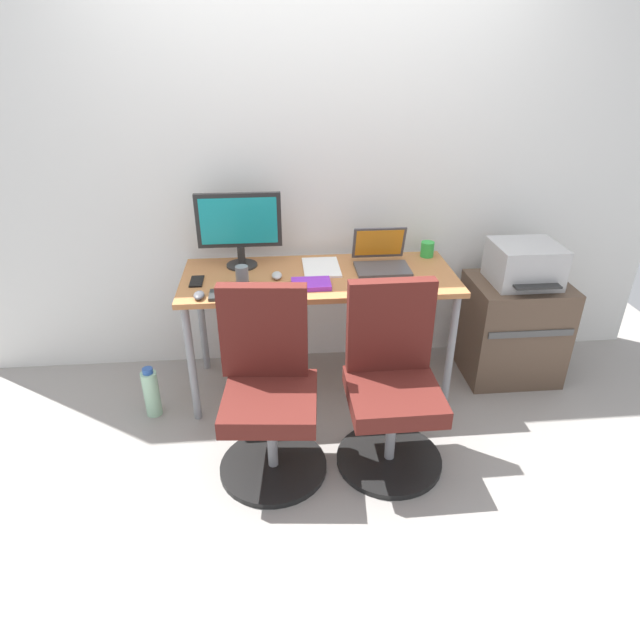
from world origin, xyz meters
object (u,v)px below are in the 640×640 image
coffee_mug (427,249)px  office_chair_left (269,393)px  side_cabinet (512,329)px  office_chair_right (391,387)px  water_bottle_on_floor (151,393)px  desktop_monitor (239,225)px  open_laptop (381,258)px  printer (524,264)px

coffee_mug → office_chair_left: bearing=-137.9°
side_cabinet → office_chair_right: bearing=-142.8°
water_bottle_on_floor → desktop_monitor: 1.08m
office_chair_left → open_laptop: bearing=48.1°
printer → open_laptop: (-0.85, 0.05, 0.05)m
office_chair_right → open_laptop: 0.84m
printer → open_laptop: 0.85m
office_chair_right → coffee_mug: 1.04m
water_bottle_on_floor → desktop_monitor: (0.54, 0.38, 0.85)m
office_chair_right → water_bottle_on_floor: (-1.28, 0.45, -0.28)m
printer → side_cabinet: bearing=90.0°
office_chair_right → printer: bearing=37.1°
side_cabinet → open_laptop: (-0.85, 0.05, 0.48)m
open_laptop → coffee_mug: (0.31, 0.14, -0.01)m
office_chair_right → open_laptop: size_ratio=3.03×
office_chair_left → coffee_mug: office_chair_left is taller
side_cabinet → desktop_monitor: desktop_monitor is taller
water_bottle_on_floor → desktop_monitor: size_ratio=0.65×
office_chair_left → printer: 1.71m
office_chair_left → coffee_mug: bearing=42.1°
desktop_monitor → open_laptop: desktop_monitor is taller
side_cabinet → desktop_monitor: size_ratio=1.33×
side_cabinet → coffee_mug: (-0.54, 0.19, 0.48)m
office_chair_left → side_cabinet: office_chair_left is taller
office_chair_left → desktop_monitor: desktop_monitor is taller
printer → coffee_mug: printer is taller
open_laptop → desktop_monitor: bearing=174.2°
office_chair_left → desktop_monitor: size_ratio=1.96×
printer → desktop_monitor: 1.68m
office_chair_right → desktop_monitor: (-0.74, 0.83, 0.58)m
water_bottle_on_floor → coffee_mug: coffee_mug is taller
open_laptop → coffee_mug: open_laptop is taller
open_laptop → water_bottle_on_floor: bearing=-167.6°
printer → water_bottle_on_floor: bearing=-173.6°
printer → open_laptop: open_laptop is taller
office_chair_left → open_laptop: open_laptop is taller
office_chair_left → office_chair_right: bearing=0.0°
office_chair_left → side_cabinet: size_ratio=1.47×
side_cabinet → coffee_mug: 0.74m
side_cabinet → water_bottle_on_floor: (-2.20, -0.25, -0.17)m
water_bottle_on_floor → side_cabinet: bearing=6.4°
side_cabinet → open_laptop: bearing=176.7°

